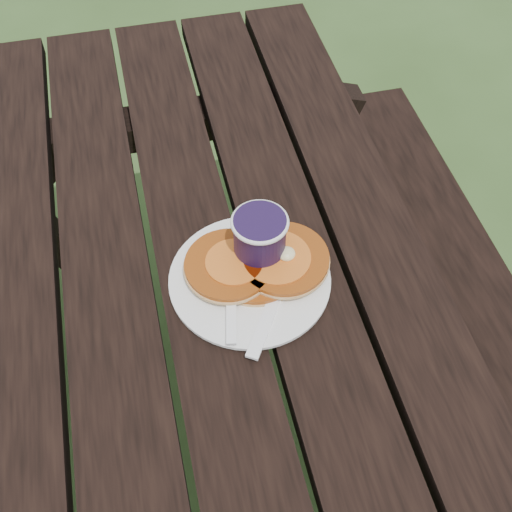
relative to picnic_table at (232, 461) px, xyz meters
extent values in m
cube|color=black|center=(0.00, 0.00, 0.36)|extent=(0.75, 1.80, 0.04)
cube|color=black|center=(0.55, 0.00, 0.06)|extent=(0.25, 1.80, 0.04)
cylinder|color=white|center=(0.07, 0.14, 0.39)|extent=(0.32, 0.32, 0.01)
cylinder|color=#9E4811|center=(0.08, 0.16, 0.40)|extent=(0.14, 0.14, 0.01)
cylinder|color=#9E4811|center=(0.04, 0.16, 0.41)|extent=(0.14, 0.14, 0.01)
cylinder|color=#9E4811|center=(0.13, 0.15, 0.41)|extent=(0.15, 0.15, 0.01)
cylinder|color=#C25E1B|center=(0.12, 0.15, 0.42)|extent=(0.11, 0.11, 0.00)
ellipsoid|color=#F4E59E|center=(0.13, 0.15, 0.42)|extent=(0.03, 0.03, 0.02)
cube|color=white|center=(0.09, 0.08, 0.39)|extent=(0.11, 0.16, 0.00)
cylinder|color=#1D1033|center=(0.10, 0.18, 0.43)|extent=(0.08, 0.08, 0.10)
torus|color=white|center=(0.10, 0.18, 0.48)|extent=(0.09, 0.09, 0.01)
cylinder|color=black|center=(0.10, 0.18, 0.48)|extent=(0.07, 0.07, 0.01)
camera|label=1|loc=(-0.06, -0.44, 1.22)|focal=45.00mm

